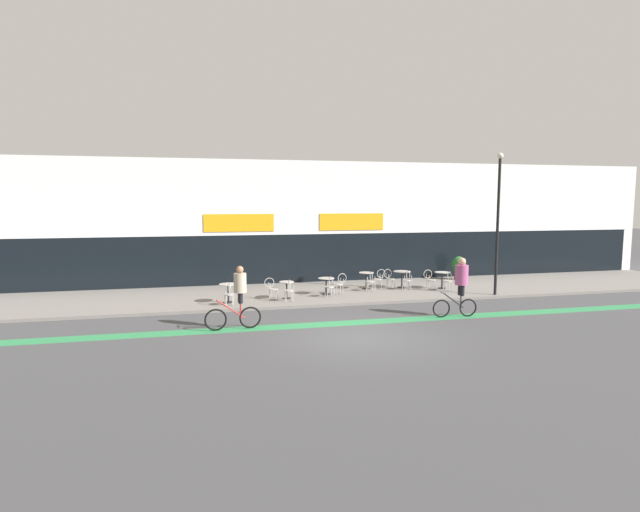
% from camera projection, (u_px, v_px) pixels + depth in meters
% --- Properties ---
extents(ground_plane, '(120.00, 120.00, 0.00)m').
position_uv_depth(ground_plane, '(358.00, 338.00, 15.23)').
color(ground_plane, '#424244').
extents(sidewalk_slab, '(40.00, 5.50, 0.12)m').
position_uv_depth(sidewalk_slab, '(309.00, 293.00, 22.24)').
color(sidewalk_slab, slate).
rests_on(sidewalk_slab, ground).
extents(storefront_facade, '(40.00, 4.06, 6.14)m').
position_uv_depth(storefront_facade, '(290.00, 222.00, 26.48)').
color(storefront_facade, silver).
rests_on(storefront_facade, ground).
extents(bike_lane_stripe, '(36.00, 0.70, 0.01)m').
position_uv_depth(bike_lane_stripe, '(341.00, 323.00, 17.00)').
color(bike_lane_stripe, '#2D844C').
rests_on(bike_lane_stripe, ground).
extents(bistro_table_0, '(0.73, 0.73, 0.76)m').
position_uv_depth(bistro_table_0, '(228.00, 289.00, 19.86)').
color(bistro_table_0, black).
rests_on(bistro_table_0, sidewalk_slab).
extents(bistro_table_1, '(0.62, 0.62, 0.71)m').
position_uv_depth(bistro_table_1, '(287.00, 287.00, 20.69)').
color(bistro_table_1, black).
rests_on(bistro_table_1, sidewalk_slab).
extents(bistro_table_2, '(0.70, 0.70, 0.73)m').
position_uv_depth(bistro_table_2, '(326.00, 283.00, 21.58)').
color(bistro_table_2, black).
rests_on(bistro_table_2, sidewalk_slab).
extents(bistro_table_3, '(0.68, 0.68, 0.77)m').
position_uv_depth(bistro_table_3, '(366.00, 277.00, 22.94)').
color(bistro_table_3, black).
rests_on(bistro_table_3, sidewalk_slab).
extents(bistro_table_4, '(0.80, 0.80, 0.78)m').
position_uv_depth(bistro_table_4, '(402.00, 276.00, 23.29)').
color(bistro_table_4, black).
rests_on(bistro_table_4, sidewalk_slab).
extents(bistro_table_5, '(0.68, 0.68, 0.77)m').
position_uv_depth(bistro_table_5, '(442.00, 277.00, 23.09)').
color(bistro_table_5, black).
rests_on(bistro_table_5, sidewalk_slab).
extents(cafe_chair_0_near, '(0.44, 0.60, 0.90)m').
position_uv_depth(cafe_chair_0_near, '(229.00, 293.00, 19.26)').
color(cafe_chair_0_near, '#B7B2AD').
rests_on(cafe_chair_0_near, sidewalk_slab).
extents(cafe_chair_1_near, '(0.41, 0.58, 0.90)m').
position_uv_depth(cafe_chair_1_near, '(289.00, 289.00, 20.08)').
color(cafe_chair_1_near, '#B7B2AD').
rests_on(cafe_chair_1_near, sidewalk_slab).
extents(cafe_chair_1_side, '(0.58, 0.42, 0.90)m').
position_uv_depth(cafe_chair_1_side, '(272.00, 287.00, 20.54)').
color(cafe_chair_1_side, '#B7B2AD').
rests_on(cafe_chair_1_side, sidewalk_slab).
extents(cafe_chair_2_near, '(0.45, 0.60, 0.90)m').
position_uv_depth(cafe_chair_2_near, '(330.00, 285.00, 20.98)').
color(cafe_chair_2_near, '#B7B2AD').
rests_on(cafe_chair_2_near, sidewalk_slab).
extents(cafe_chair_2_side, '(0.59, 0.44, 0.90)m').
position_uv_depth(cafe_chair_2_side, '(340.00, 282.00, 21.73)').
color(cafe_chair_2_side, '#B7B2AD').
rests_on(cafe_chair_2_side, sidewalk_slab).
extents(cafe_chair_3_near, '(0.43, 0.59, 0.90)m').
position_uv_depth(cafe_chair_3_near, '(371.00, 280.00, 22.34)').
color(cafe_chair_3_near, '#B7B2AD').
rests_on(cafe_chair_3_near, sidewalk_slab).
extents(cafe_chair_3_side, '(0.58, 0.41, 0.90)m').
position_uv_depth(cafe_chair_3_side, '(379.00, 277.00, 23.09)').
color(cafe_chair_3_side, '#B7B2AD').
rests_on(cafe_chair_3_side, sidewalk_slab).
extents(cafe_chair_4_near, '(0.41, 0.58, 0.90)m').
position_uv_depth(cafe_chair_4_near, '(407.00, 279.00, 22.69)').
color(cafe_chair_4_near, '#B7B2AD').
rests_on(cafe_chair_4_near, sidewalk_slab).
extents(cafe_chair_4_side, '(0.57, 0.40, 0.90)m').
position_uv_depth(cafe_chair_4_side, '(389.00, 277.00, 23.15)').
color(cafe_chair_4_side, '#B7B2AD').
rests_on(cafe_chair_4_side, sidewalk_slab).
extents(cafe_chair_5_near, '(0.43, 0.59, 0.90)m').
position_uv_depth(cafe_chair_5_near, '(448.00, 279.00, 22.49)').
color(cafe_chair_5_near, '#B7B2AD').
rests_on(cafe_chair_5_near, sidewalk_slab).
extents(cafe_chair_5_side, '(0.59, 0.43, 0.90)m').
position_uv_depth(cafe_chair_5_side, '(430.00, 278.00, 22.96)').
color(cafe_chair_5_side, '#B7B2AD').
rests_on(cafe_chair_5_side, sidewalk_slab).
extents(planter_pot, '(0.72, 0.72, 1.20)m').
position_uv_depth(planter_pot, '(459.00, 266.00, 25.77)').
color(planter_pot, brown).
rests_on(planter_pot, sidewalk_slab).
extents(lamp_post, '(0.26, 0.26, 6.06)m').
position_uv_depth(lamp_post, '(498.00, 215.00, 21.24)').
color(lamp_post, black).
rests_on(lamp_post, sidewalk_slab).
extents(cyclist_0, '(1.84, 0.50, 2.08)m').
position_uv_depth(cyclist_0, '(238.00, 294.00, 16.14)').
color(cyclist_0, black).
rests_on(cyclist_0, ground).
extents(cyclist_1, '(1.66, 0.55, 2.15)m').
position_uv_depth(cyclist_1, '(460.00, 282.00, 17.85)').
color(cyclist_1, black).
rests_on(cyclist_1, ground).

